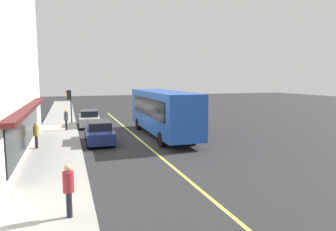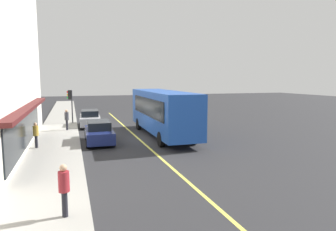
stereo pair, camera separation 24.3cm
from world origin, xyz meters
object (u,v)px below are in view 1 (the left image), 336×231
at_px(bus, 162,111).
at_px(pedestrian_waiting, 36,133).
at_px(car_navy, 99,132).
at_px(pedestrian_near_storefront, 66,118).
at_px(car_silver, 89,119).
at_px(traffic_light, 69,99).
at_px(pedestrian_mid_block, 68,186).

xyz_separation_m(bus, pedestrian_waiting, (-2.06, 8.84, -0.88)).
distance_m(car_navy, pedestrian_near_storefront, 5.80).
xyz_separation_m(car_silver, car_navy, (-7.77, -0.14, 0.00)).
height_order(bus, traffic_light, bus).
height_order(traffic_light, pedestrian_waiting, traffic_light).
xyz_separation_m(car_navy, pedestrian_near_storefront, (5.36, 2.17, 0.45)).
relative_size(traffic_light, pedestrian_near_storefront, 1.84).
distance_m(traffic_light, pedestrian_near_storefront, 4.43).
bearing_deg(bus, pedestrian_waiting, 103.13).
bearing_deg(pedestrian_waiting, pedestrian_near_storefront, -15.39).
xyz_separation_m(bus, car_silver, (6.73, 5.05, -1.24)).
height_order(bus, pedestrian_near_storefront, bus).
bearing_deg(pedestrian_mid_block, traffic_light, -0.64).
xyz_separation_m(bus, car_navy, (-1.03, 4.91, -1.24)).
xyz_separation_m(car_navy, pedestrian_waiting, (-1.03, 3.93, 0.36)).
xyz_separation_m(bus, pedestrian_near_storefront, (4.33, 7.08, -0.79)).
bearing_deg(bus, pedestrian_mid_block, 150.89).
xyz_separation_m(car_silver, pedestrian_near_storefront, (-2.40, 2.03, 0.45)).
distance_m(bus, pedestrian_mid_block, 14.39).
height_order(traffic_light, car_navy, traffic_light).
relative_size(pedestrian_near_storefront, pedestrian_waiting, 1.08).
bearing_deg(car_silver, bus, -143.12).
bearing_deg(pedestrian_mid_block, car_navy, -10.23).
height_order(car_navy, pedestrian_mid_block, pedestrian_mid_block).
relative_size(pedestrian_mid_block, pedestrian_waiting, 1.05).
distance_m(traffic_light, car_navy, 9.91).
bearing_deg(pedestrian_mid_block, pedestrian_near_storefront, 0.30).
distance_m(car_navy, pedestrian_mid_block, 11.72).
distance_m(traffic_light, pedestrian_waiting, 10.90).
relative_size(car_silver, pedestrian_mid_block, 2.59).
distance_m(traffic_light, car_silver, 3.06).
xyz_separation_m(pedestrian_mid_block, pedestrian_waiting, (10.49, 1.85, -0.06)).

